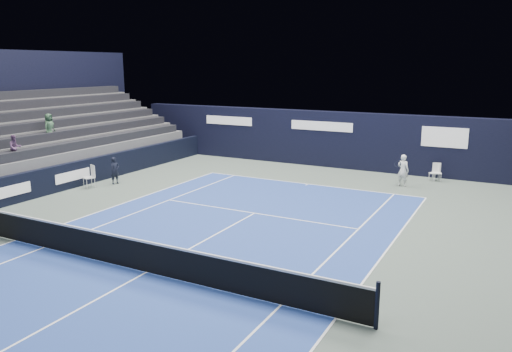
% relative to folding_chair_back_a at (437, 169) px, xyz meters
% --- Properties ---
extents(ground, '(48.00, 48.00, 0.00)m').
position_rel_folding_chair_back_a_xyz_m(ground, '(-5.34, -13.52, -0.60)').
color(ground, '#49574F').
rests_on(ground, ground).
extents(court_surface, '(10.97, 23.77, 0.01)m').
position_rel_folding_chair_back_a_xyz_m(court_surface, '(-5.34, -15.52, -0.60)').
color(court_surface, navy).
rests_on(court_surface, ground).
extents(folding_chair_back_a, '(0.50, 0.52, 0.90)m').
position_rel_folding_chair_back_a_xyz_m(folding_chair_back_a, '(0.00, 0.00, 0.00)').
color(folding_chair_back_a, silver).
rests_on(folding_chair_back_a, ground).
extents(folding_chair_back_b, '(0.48, 0.47, 0.83)m').
position_rel_folding_chair_back_a_xyz_m(folding_chair_back_b, '(-0.08, 0.02, -0.13)').
color(folding_chair_back_b, white).
rests_on(folding_chair_back_b, ground).
extents(line_judge_chair, '(0.61, 0.60, 1.06)m').
position_rel_folding_chair_back_a_xyz_m(line_judge_chair, '(-14.08, -9.01, 0.00)').
color(line_judge_chair, silver).
rests_on(line_judge_chair, ground).
extents(line_judge, '(0.41, 0.53, 1.31)m').
position_rel_folding_chair_back_a_xyz_m(line_judge, '(-13.60, -7.92, 0.05)').
color(line_judge, black).
rests_on(line_judge, ground).
extents(court_markings, '(11.03, 23.83, 0.00)m').
position_rel_folding_chair_back_a_xyz_m(court_markings, '(-5.34, -15.52, -0.59)').
color(court_markings, white).
rests_on(court_markings, court_surface).
extents(tennis_net, '(12.90, 0.10, 1.10)m').
position_rel_folding_chair_back_a_xyz_m(tennis_net, '(-5.34, -15.52, -0.09)').
color(tennis_net, black).
rests_on(tennis_net, ground).
extents(back_sponsor_wall, '(26.00, 0.63, 3.10)m').
position_rel_folding_chair_back_a_xyz_m(back_sponsor_wall, '(-5.34, 0.98, 0.95)').
color(back_sponsor_wall, black).
rests_on(back_sponsor_wall, ground).
extents(side_barrier_left, '(0.33, 22.00, 1.20)m').
position_rel_folding_chair_back_a_xyz_m(side_barrier_left, '(-14.84, -9.55, -0.00)').
color(side_barrier_left, black).
rests_on(side_barrier_left, ground).
extents(spectator_stand, '(6.00, 18.00, 6.40)m').
position_rel_folding_chair_back_a_xyz_m(spectator_stand, '(-18.62, -8.54, 1.35)').
color(spectator_stand, '#525255').
rests_on(spectator_stand, ground).
extents(tennis_player, '(0.62, 0.85, 1.53)m').
position_rel_folding_chair_back_a_xyz_m(tennis_player, '(-1.25, -1.93, 0.16)').
color(tennis_player, white).
rests_on(tennis_player, ground).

